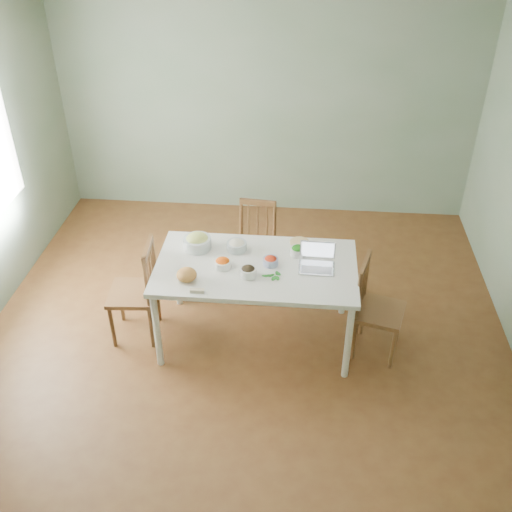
# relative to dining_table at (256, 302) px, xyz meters

# --- Properties ---
(floor) EXTENTS (5.00, 5.00, 0.00)m
(floor) POSITION_rel_dining_table_xyz_m (-0.11, 0.04, -0.42)
(floor) COLOR #4F2B14
(floor) RESTS_ON ground
(ceiling) EXTENTS (5.00, 5.00, 0.00)m
(ceiling) POSITION_rel_dining_table_xyz_m (-0.11, 0.04, 2.28)
(ceiling) COLOR white
(ceiling) RESTS_ON ground
(wall_back) EXTENTS (5.00, 0.00, 2.70)m
(wall_back) POSITION_rel_dining_table_xyz_m (-0.11, 2.54, 0.93)
(wall_back) COLOR gray
(wall_back) RESTS_ON ground
(wall_front) EXTENTS (5.00, 0.00, 2.70)m
(wall_front) POSITION_rel_dining_table_xyz_m (-0.11, -2.46, 0.93)
(wall_front) COLOR gray
(wall_front) RESTS_ON ground
(dining_table) EXTENTS (1.78, 1.00, 0.83)m
(dining_table) POSITION_rel_dining_table_xyz_m (0.00, 0.00, 0.00)
(dining_table) COLOR white
(dining_table) RESTS_ON floor
(chair_far) EXTENTS (0.45, 0.43, 0.93)m
(chair_far) POSITION_rel_dining_table_xyz_m (-0.09, 0.85, 0.05)
(chair_far) COLOR #462A18
(chair_far) RESTS_ON floor
(chair_left) EXTENTS (0.45, 0.47, 1.00)m
(chair_left) POSITION_rel_dining_table_xyz_m (-1.14, -0.04, 0.09)
(chair_left) COLOR #462A18
(chair_left) RESTS_ON floor
(chair_right) EXTENTS (0.50, 0.52, 0.96)m
(chair_right) POSITION_rel_dining_table_xyz_m (1.12, -0.08, 0.07)
(chair_right) COLOR #462A18
(chair_right) RESTS_ON floor
(bread_boule) EXTENTS (0.23, 0.23, 0.11)m
(bread_boule) POSITION_rel_dining_table_xyz_m (-0.56, -0.27, 0.47)
(bread_boule) COLOR #B27738
(bread_boule) RESTS_ON dining_table
(butter_stick) EXTENTS (0.12, 0.04, 0.03)m
(butter_stick) POSITION_rel_dining_table_xyz_m (-0.45, -0.43, 0.43)
(butter_stick) COLOR beige
(butter_stick) RESTS_ON dining_table
(bowl_squash) EXTENTS (0.26, 0.26, 0.15)m
(bowl_squash) POSITION_rel_dining_table_xyz_m (-0.56, 0.23, 0.49)
(bowl_squash) COLOR #CDC457
(bowl_squash) RESTS_ON dining_table
(bowl_carrot) EXTENTS (0.18, 0.18, 0.09)m
(bowl_carrot) POSITION_rel_dining_table_xyz_m (-0.29, -0.05, 0.46)
(bowl_carrot) COLOR #C95A00
(bowl_carrot) RESTS_ON dining_table
(bowl_onion) EXTENTS (0.19, 0.19, 0.10)m
(bowl_onion) POSITION_rel_dining_table_xyz_m (-0.20, 0.24, 0.47)
(bowl_onion) COLOR white
(bowl_onion) RESTS_ON dining_table
(bowl_mushroom) EXTENTS (0.16, 0.16, 0.10)m
(bowl_mushroom) POSITION_rel_dining_table_xyz_m (-0.05, -0.16, 0.46)
(bowl_mushroom) COLOR black
(bowl_mushroom) RESTS_ON dining_table
(bowl_redpep) EXTENTS (0.18, 0.18, 0.08)m
(bowl_redpep) POSITION_rel_dining_table_xyz_m (0.13, 0.03, 0.46)
(bowl_redpep) COLOR red
(bowl_redpep) RESTS_ON dining_table
(bowl_broccoli) EXTENTS (0.19, 0.19, 0.09)m
(bowl_broccoli) POSITION_rel_dining_table_xyz_m (0.36, 0.21, 0.46)
(bowl_broccoli) COLOR #063306
(bowl_broccoli) RESTS_ON dining_table
(flatbread) EXTENTS (0.20, 0.20, 0.02)m
(flatbread) POSITION_rel_dining_table_xyz_m (0.37, 0.40, 0.42)
(flatbread) COLOR #D9BD86
(flatbread) RESTS_ON dining_table
(basil_bunch) EXTENTS (0.19, 0.19, 0.02)m
(basil_bunch) POSITION_rel_dining_table_xyz_m (0.15, -0.15, 0.43)
(basil_bunch) COLOR #174B1C
(basil_bunch) RESTS_ON dining_table
(laptop) EXTENTS (0.32, 0.27, 0.22)m
(laptop) POSITION_rel_dining_table_xyz_m (0.53, -0.01, 0.52)
(laptop) COLOR silver
(laptop) RESTS_ON dining_table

